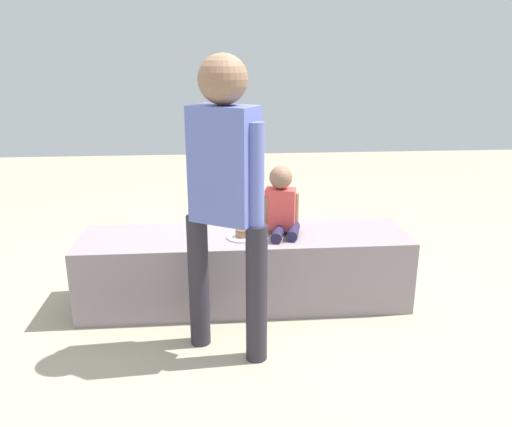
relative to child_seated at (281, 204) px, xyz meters
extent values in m
plane|color=#A7A086|center=(-0.26, -0.01, -0.73)|extent=(12.00, 12.00, 0.00)
cube|color=gray|center=(-0.26, -0.01, -0.47)|extent=(2.32, 0.60, 0.52)
cylinder|color=#262040|center=(-0.03, -0.10, -0.18)|extent=(0.13, 0.26, 0.08)
cylinder|color=#262040|center=(0.08, -0.08, -0.18)|extent=(0.13, 0.26, 0.08)
cube|color=#E74844|center=(0.00, 0.02, -0.03)|extent=(0.23, 0.18, 0.28)
sphere|color=#8C664C|center=(0.00, 0.02, 0.19)|extent=(0.16, 0.16, 0.16)
cylinder|color=#8C664C|center=(-0.12, -0.01, -0.04)|extent=(0.05, 0.05, 0.21)
cylinder|color=#8C664C|center=(0.11, 0.05, -0.04)|extent=(0.05, 0.05, 0.21)
cylinder|color=#2A2630|center=(-0.24, -0.75, -0.31)|extent=(0.12, 0.12, 0.84)
cylinder|color=#2A2630|center=(-0.58, -0.55, -0.31)|extent=(0.12, 0.12, 0.84)
cube|color=#5F6ABA|center=(-0.41, -0.65, 0.42)|extent=(0.41, 0.37, 0.64)
sphere|color=#8C664C|center=(-0.41, -0.65, 0.88)|extent=(0.27, 0.27, 0.27)
cylinder|color=#5F6ABA|center=(-0.25, -0.75, 0.36)|extent=(0.10, 0.10, 0.60)
cylinder|color=#5F6ABA|center=(-0.57, -0.56, 0.36)|extent=(0.10, 0.10, 0.60)
cylinder|color=white|center=(-0.28, -0.08, -0.21)|extent=(0.22, 0.22, 0.01)
cylinder|color=#946043|center=(-0.28, -0.08, -0.18)|extent=(0.10, 0.10, 0.04)
cylinder|color=brown|center=(-0.28, -0.08, -0.15)|extent=(0.10, 0.10, 0.01)
cube|color=silver|center=(-0.22, -0.09, -0.20)|extent=(0.11, 0.04, 0.00)
cube|color=#B259BF|center=(-0.11, 1.28, -0.57)|extent=(0.24, 0.10, 0.33)
torus|color=white|center=(-0.16, 1.28, -0.40)|extent=(0.09, 0.01, 0.09)
torus|color=white|center=(-0.06, 1.28, -0.40)|extent=(0.09, 0.01, 0.09)
cylinder|color=black|center=(-0.40, 1.62, -0.71)|extent=(0.36, 0.36, 0.04)
cylinder|color=black|center=(-0.40, 1.62, -0.21)|extent=(0.11, 0.11, 0.96)
cylinder|color=silver|center=(-0.19, 0.66, -0.64)|extent=(0.06, 0.06, 0.18)
cone|color=silver|center=(-0.19, 0.66, -0.53)|extent=(0.06, 0.06, 0.03)
cylinder|color=blue|center=(-0.19, 0.66, -0.51)|extent=(0.03, 0.03, 0.02)
cylinder|color=silver|center=(0.02, 0.92, -0.65)|extent=(0.07, 0.07, 0.16)
cone|color=silver|center=(0.02, 0.92, -0.56)|extent=(0.06, 0.06, 0.03)
cylinder|color=blue|center=(0.02, 0.92, -0.53)|extent=(0.03, 0.03, 0.02)
cylinder|color=red|center=(-0.76, 0.46, -0.69)|extent=(0.07, 0.07, 0.09)
cube|color=white|center=(-0.52, 0.81, -0.66)|extent=(0.40, 0.38, 0.14)
cube|color=black|center=(-1.05, 0.82, -0.63)|extent=(0.29, 0.12, 0.21)
torus|color=black|center=(-1.05, 0.82, -0.53)|extent=(0.21, 0.01, 0.21)
camera|label=1|loc=(-0.46, -3.36, 0.98)|focal=35.23mm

